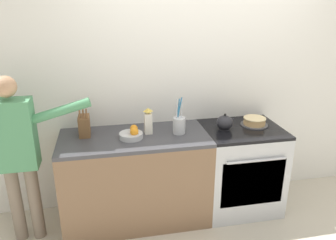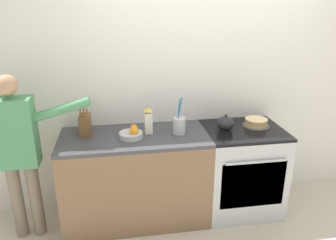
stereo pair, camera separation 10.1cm
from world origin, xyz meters
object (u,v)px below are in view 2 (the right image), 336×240
(tea_kettle, at_px, (226,123))
(stove_range, at_px, (241,169))
(knife_block, at_px, (85,125))
(person_baker, at_px, (18,146))
(utensil_crock, at_px, (179,125))
(layer_cake, at_px, (256,123))
(milk_carton, at_px, (148,121))
(fruit_bowl, at_px, (132,134))

(tea_kettle, bearing_deg, stove_range, -1.76)
(knife_block, relative_size, person_baker, 0.18)
(knife_block, bearing_deg, stove_range, -4.29)
(utensil_crock, bearing_deg, knife_block, 172.23)
(person_baker, bearing_deg, knife_block, 33.15)
(person_baker, bearing_deg, layer_cake, 15.49)
(tea_kettle, xyz_separation_m, knife_block, (-1.34, 0.11, 0.03))
(tea_kettle, height_order, utensil_crock, utensil_crock)
(milk_carton, bearing_deg, layer_cake, 0.31)
(utensil_crock, height_order, person_baker, person_baker)
(knife_block, distance_m, fruit_bowl, 0.45)
(knife_block, xyz_separation_m, fruit_bowl, (0.42, -0.15, -0.06))
(knife_block, bearing_deg, milk_carton, -6.58)
(utensil_crock, relative_size, person_baker, 0.23)
(stove_range, height_order, tea_kettle, tea_kettle)
(tea_kettle, distance_m, utensil_crock, 0.46)
(tea_kettle, distance_m, fruit_bowl, 0.91)
(knife_block, xyz_separation_m, utensil_crock, (0.88, -0.12, -0.01))
(stove_range, xyz_separation_m, person_baker, (-2.08, -0.10, 0.46))
(knife_block, distance_m, utensil_crock, 0.88)
(tea_kettle, xyz_separation_m, fruit_bowl, (-0.91, -0.04, -0.03))
(tea_kettle, relative_size, person_baker, 0.13)
(tea_kettle, bearing_deg, milk_carton, 176.88)
(tea_kettle, distance_m, person_baker, 1.89)
(layer_cake, xyz_separation_m, person_baker, (-2.22, -0.16, -0.02))
(layer_cake, height_order, fruit_bowl, fruit_bowl)
(fruit_bowl, height_order, milk_carton, milk_carton)
(layer_cake, xyz_separation_m, fruit_bowl, (-1.25, -0.09, -0.00))
(layer_cake, bearing_deg, utensil_crock, -175.86)
(stove_range, bearing_deg, milk_carton, 177.16)
(tea_kettle, bearing_deg, person_baker, -176.65)
(tea_kettle, bearing_deg, fruit_bowl, -177.46)
(layer_cake, height_order, milk_carton, milk_carton)
(stove_range, xyz_separation_m, tea_kettle, (-0.19, 0.01, 0.51))
(utensil_crock, bearing_deg, tea_kettle, 1.35)
(stove_range, relative_size, tea_kettle, 4.48)
(utensil_crock, distance_m, person_baker, 1.43)
(knife_block, distance_m, milk_carton, 0.59)
(stove_range, relative_size, fruit_bowl, 4.13)
(layer_cake, bearing_deg, stove_range, -159.94)
(knife_block, height_order, fruit_bowl, knife_block)
(tea_kettle, relative_size, milk_carton, 0.78)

